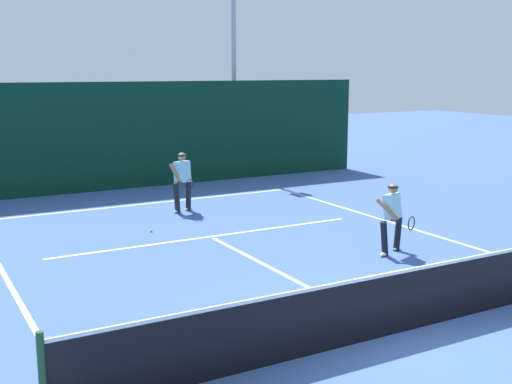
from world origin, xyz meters
TOP-DOWN VIEW (x-y plane):
  - ground_plane at (0.00, 0.00)m, footprint 80.00×80.00m
  - court_line_baseline_far at (0.00, 10.98)m, footprint 9.47×0.10m
  - court_line_service at (0.00, 6.57)m, footprint 7.72×0.10m
  - court_line_centre at (0.00, 3.20)m, footprint 0.10×6.40m
  - tennis_net at (0.00, 0.00)m, footprint 10.39×0.09m
  - player_near at (2.81, 3.38)m, footprint 0.85×0.92m
  - player_far at (0.51, 9.45)m, footprint 0.71×0.91m
  - tennis_ball at (-1.07, 7.69)m, footprint 0.07×0.07m
  - back_fence_windscreen at (0.00, 13.73)m, footprint 18.78×0.12m
  - light_pole at (4.83, 14.68)m, footprint 0.55×0.44m

SIDE VIEW (x-z plane):
  - ground_plane at x=0.00m, z-range 0.00..0.00m
  - court_line_baseline_far at x=0.00m, z-range 0.00..0.01m
  - court_line_service at x=0.00m, z-range 0.00..0.01m
  - court_line_centre at x=0.00m, z-range 0.00..0.01m
  - tennis_ball at x=-1.07m, z-range 0.00..0.07m
  - tennis_net at x=0.00m, z-range -0.03..1.05m
  - player_near at x=2.81m, z-range 0.07..1.60m
  - player_far at x=0.51m, z-range 0.09..1.75m
  - back_fence_windscreen at x=0.00m, z-range 0.00..3.53m
  - light_pole at x=4.83m, z-range 0.83..7.88m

